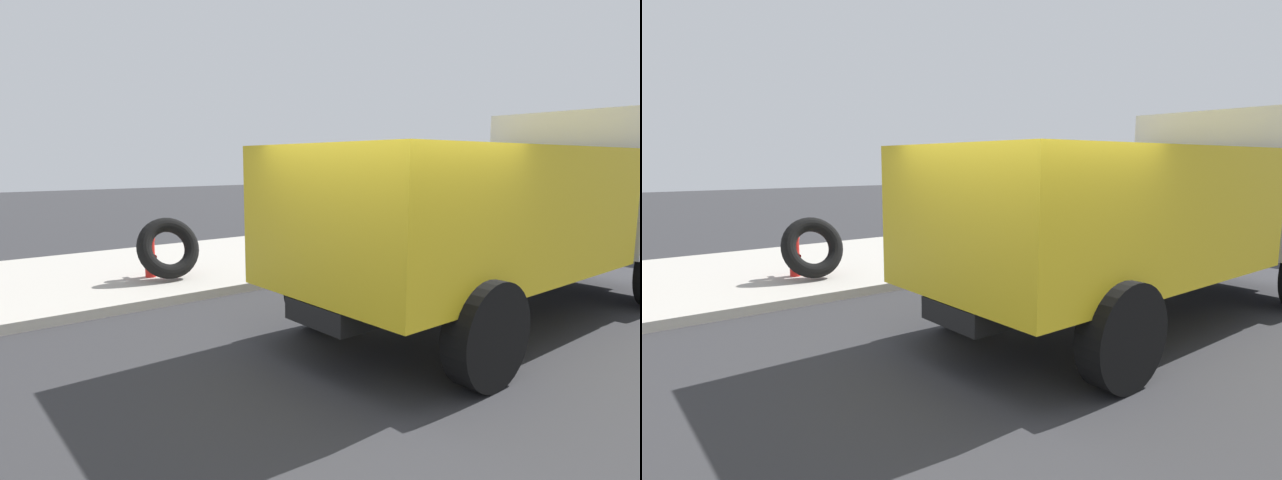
# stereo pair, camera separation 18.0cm
# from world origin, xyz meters

# --- Properties ---
(ground_plane) EXTENTS (80.00, 80.00, 0.00)m
(ground_plane) POSITION_xyz_m (0.00, 0.00, 0.00)
(ground_plane) COLOR #2D2D30
(sidewalk_curb) EXTENTS (36.00, 5.00, 0.15)m
(sidewalk_curb) POSITION_xyz_m (0.00, 6.50, 0.07)
(sidewalk_curb) COLOR #ADA89E
(sidewalk_curb) RESTS_ON ground
(fire_hydrant) EXTENTS (0.21, 0.48, 0.80)m
(fire_hydrant) POSITION_xyz_m (-0.25, 5.54, 0.58)
(fire_hydrant) COLOR red
(fire_hydrant) RESTS_ON sidewalk_curb
(loose_tire) EXTENTS (1.13, 0.69, 1.13)m
(loose_tire) POSITION_xyz_m (-0.05, 5.14, 0.71)
(loose_tire) COLOR black
(loose_tire) RESTS_ON sidewalk_curb
(dump_truck_yellow) EXTENTS (7.03, 2.88, 3.00)m
(dump_truck_yellow) POSITION_xyz_m (3.20, 0.51, 1.61)
(dump_truck_yellow) COLOR gold
(dump_truck_yellow) RESTS_ON ground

